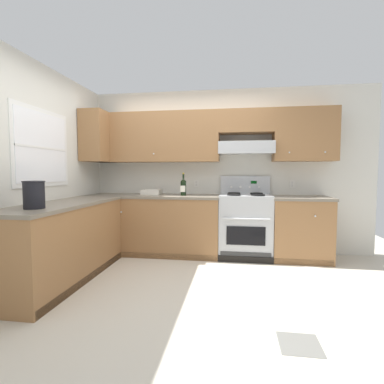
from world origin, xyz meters
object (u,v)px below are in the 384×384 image
wine_bottle (183,187)px  bowl (151,193)px  bucket (34,194)px  stove (245,225)px

wine_bottle → bowl: bearing=165.7°
wine_bottle → bucket: wine_bottle is taller
stove → bucket: (-2.08, -1.79, 0.57)m
stove → wine_bottle: bearing=-176.8°
stove → bucket: 2.80m
wine_bottle → bowl: wine_bottle is taller
wine_bottle → bucket: 2.09m
wine_bottle → bowl: 0.56m
bucket → stove: bearing=40.7°
wine_bottle → bowl: (-0.54, 0.14, -0.11)m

